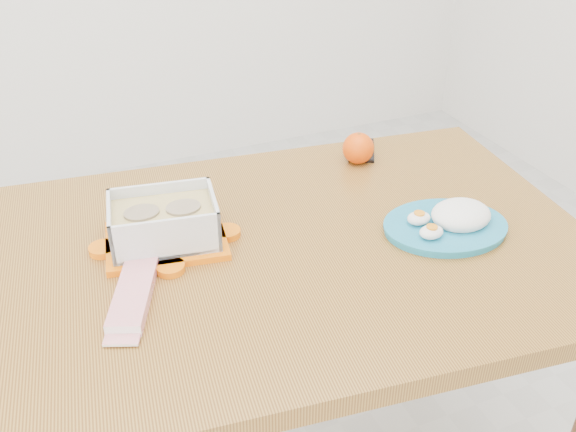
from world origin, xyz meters
name	(u,v)px	position (x,y,z in m)	size (l,w,h in m)	color
dining_table	(288,287)	(-0.02, -0.14, 0.65)	(1.23, 0.89, 0.75)	olive
food_container	(164,223)	(-0.23, -0.05, 0.80)	(0.24, 0.20, 0.09)	orange
orange_fruit	(358,148)	(0.26, 0.10, 0.79)	(0.07, 0.07, 0.07)	#FF4205
rice_plate	(451,220)	(0.29, -0.22, 0.77)	(0.28, 0.28, 0.06)	teal
candy_bar	(136,286)	(-0.31, -0.17, 0.76)	(0.23, 0.06, 0.02)	#B70920
smartphone	(361,150)	(0.29, 0.15, 0.75)	(0.06, 0.12, 0.01)	black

